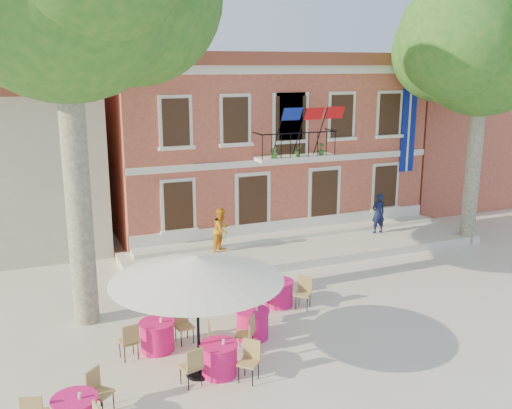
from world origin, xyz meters
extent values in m
plane|color=beige|center=(0.00, 0.00, 0.00)|extent=(90.00, 90.00, 0.00)
cube|color=#C56C47|center=(2.00, 10.00, 3.50)|extent=(13.00, 8.00, 7.00)
cube|color=brown|center=(2.00, 10.00, 7.25)|extent=(13.50, 8.50, 0.50)
cube|color=silver|center=(2.00, 6.05, 6.85)|extent=(13.30, 0.35, 0.35)
cube|color=silver|center=(2.00, 5.55, 3.50)|extent=(3.20, 0.90, 0.15)
cube|color=black|center=(2.00, 5.15, 4.50)|extent=(3.20, 0.04, 0.04)
cube|color=navy|center=(7.60, 5.94, 4.30)|extent=(0.70, 0.05, 3.60)
cube|color=navy|center=(1.10, 4.80, 5.25)|extent=(0.76, 0.27, 0.47)
cube|color=red|center=(2.00, 4.80, 5.25)|extent=(0.76, 0.29, 0.47)
cube|color=red|center=(2.90, 4.80, 5.25)|extent=(0.76, 0.27, 0.47)
imported|color=#26591E|center=(1.00, 5.25, 3.82)|extent=(0.43, 0.37, 0.48)
imported|color=#26591E|center=(2.00, 5.25, 3.82)|extent=(0.26, 0.21, 0.48)
imported|color=#26591E|center=(3.00, 5.25, 3.82)|extent=(0.27, 0.27, 0.48)
cube|color=#C56C47|center=(14.00, 11.00, 3.00)|extent=(9.00, 9.00, 6.00)
cube|color=brown|center=(14.00, 11.00, 6.20)|extent=(9.40, 9.40, 0.40)
cube|color=silver|center=(2.00, 4.40, 0.15)|extent=(14.00, 3.40, 0.30)
cylinder|color=#A59E84|center=(-6.54, 1.27, 3.91)|extent=(0.68, 0.68, 7.82)
cylinder|color=#A59E84|center=(8.56, 2.98, 3.30)|extent=(0.58, 0.58, 6.59)
sphere|color=#215A1C|center=(8.56, 2.98, 7.72)|extent=(5.27, 5.27, 5.27)
cylinder|color=black|center=(-4.47, -2.69, 0.04)|extent=(0.62, 0.62, 0.08)
cylinder|color=black|center=(-4.47, -2.69, 1.29)|extent=(0.07, 0.07, 2.57)
cone|color=white|center=(-4.47, -2.69, 2.62)|extent=(3.91, 3.91, 0.57)
imported|color=#0F1534|center=(5.40, 4.67, 1.13)|extent=(0.61, 0.40, 1.65)
imported|color=orange|center=(-1.29, 4.86, 1.11)|extent=(1.00, 0.99, 1.63)
cylinder|color=#EC166B|center=(-4.04, -2.85, 0.38)|extent=(0.84, 0.84, 0.75)
cylinder|color=#EC166B|center=(-4.04, -2.85, 0.76)|extent=(0.90, 0.90, 0.02)
cube|color=tan|center=(-3.84, -2.13, 0.47)|extent=(0.52, 0.52, 0.95)
cube|color=tan|center=(-4.76, -3.05, 0.47)|extent=(0.51, 0.51, 0.95)
cube|color=tan|center=(-3.51, -3.39, 0.47)|extent=(0.59, 0.59, 0.95)
cylinder|color=#EC166B|center=(-2.62, -1.44, 0.38)|extent=(0.84, 0.84, 0.75)
cylinder|color=#EC166B|center=(-2.62, -1.44, 0.76)|extent=(0.90, 0.90, 0.02)
cube|color=tan|center=(-3.08, -2.03, 0.47)|extent=(0.59, 0.59, 0.95)
cube|color=tan|center=(-2.16, -0.84, 0.47)|extent=(0.59, 0.59, 0.95)
cylinder|color=#EC166B|center=(-7.32, -3.87, 0.76)|extent=(0.90, 0.90, 0.02)
cube|color=tan|center=(-6.76, -3.36, 0.47)|extent=(0.59, 0.59, 0.95)
cylinder|color=#EC166B|center=(-5.10, -1.17, 0.38)|extent=(0.84, 0.84, 0.75)
cylinder|color=#EC166B|center=(-5.10, -1.17, 0.76)|extent=(0.90, 0.90, 0.02)
cube|color=tan|center=(-4.36, -1.03, 0.47)|extent=(0.49, 0.49, 0.95)
cube|color=tan|center=(-5.83, -1.30, 0.47)|extent=(0.49, 0.49, 0.95)
cylinder|color=#EC166B|center=(-1.11, 0.20, 0.38)|extent=(0.84, 0.84, 0.75)
cylinder|color=#EC166B|center=(-1.11, 0.20, 0.76)|extent=(0.90, 0.90, 0.02)
cube|color=tan|center=(-0.95, 0.93, 0.47)|extent=(0.50, 0.50, 0.95)
cube|color=tan|center=(-1.82, -0.03, 0.47)|extent=(0.53, 0.53, 0.95)
cube|color=tan|center=(-0.55, -0.30, 0.47)|extent=(0.59, 0.59, 0.95)
camera|label=1|loc=(-7.80, -14.23, 7.00)|focal=40.00mm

